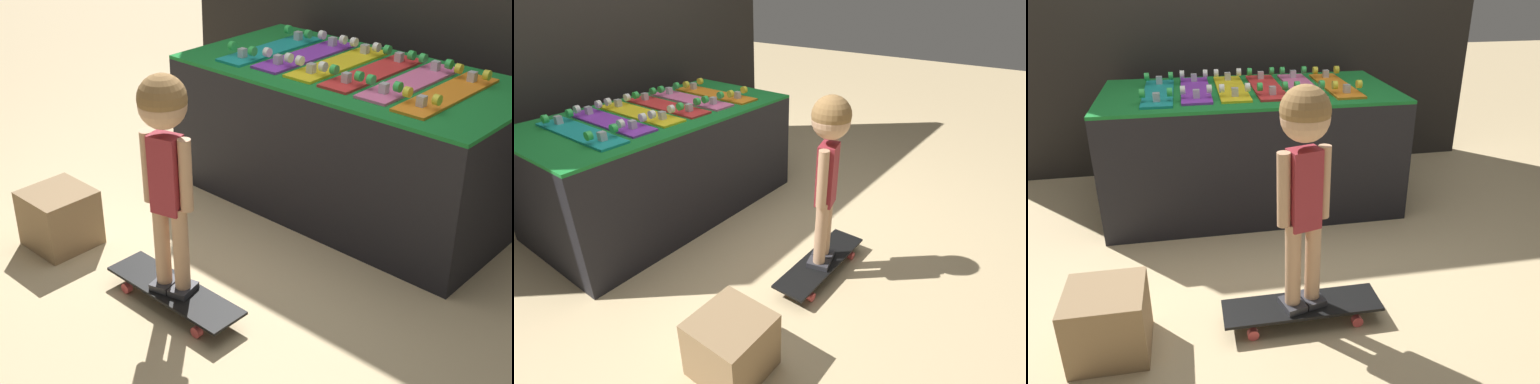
{
  "view_description": "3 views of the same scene",
  "coord_description": "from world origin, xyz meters",
  "views": [
    {
      "loc": [
        2.17,
        -2.5,
        2.0
      ],
      "look_at": [
        0.11,
        -0.29,
        0.43
      ],
      "focal_mm": 50.0,
      "sensor_mm": 36.0,
      "label": 1
    },
    {
      "loc": [
        -1.72,
        -1.73,
        1.63
      ],
      "look_at": [
        0.1,
        -0.34,
        0.41
      ],
      "focal_mm": 28.0,
      "sensor_mm": 36.0,
      "label": 2
    },
    {
      "loc": [
        -0.4,
        -2.63,
        1.53
      ],
      "look_at": [
        0.06,
        -0.28,
        0.45
      ],
      "focal_mm": 35.0,
      "sensor_mm": 36.0,
      "label": 3
    }
  ],
  "objects": [
    {
      "name": "skateboard_red_on_rack",
      "position": [
        0.12,
        0.64,
        0.81
      ],
      "size": [
        0.19,
        0.75,
        0.09
      ],
      "color": "red",
      "rests_on": "display_rack"
    },
    {
      "name": "child",
      "position": [
        0.05,
        -0.77,
        0.81
      ],
      "size": [
        0.24,
        0.21,
        1.03
      ],
      "rotation": [
        0.0,
        0.0,
        0.26
      ],
      "color": "#2D2D33",
      "rests_on": "skateboard_on_floor"
    },
    {
      "name": "storage_box",
      "position": [
        -0.81,
        -0.81,
        0.15
      ],
      "size": [
        0.33,
        0.32,
        0.31
      ],
      "color": "#8E704C",
      "rests_on": "ground_plane"
    },
    {
      "name": "skateboard_purple_on_rack",
      "position": [
        -0.35,
        0.64,
        0.81
      ],
      "size": [
        0.19,
        0.75,
        0.09
      ],
      "color": "purple",
      "rests_on": "display_rack"
    },
    {
      "name": "display_rack",
      "position": [
        0.0,
        0.62,
        0.4
      ],
      "size": [
        1.91,
        0.99,
        0.8
      ],
      "color": "black",
      "rests_on": "ground_plane"
    },
    {
      "name": "skateboard_teal_on_rack",
      "position": [
        -0.58,
        0.6,
        0.81
      ],
      "size": [
        0.19,
        0.75,
        0.09
      ],
      "color": "teal",
      "rests_on": "display_rack"
    },
    {
      "name": "skateboard_pink_on_rack",
      "position": [
        0.35,
        0.64,
        0.81
      ],
      "size": [
        0.19,
        0.75,
        0.09
      ],
      "color": "pink",
      "rests_on": "display_rack"
    },
    {
      "name": "skateboard_orange_on_rack",
      "position": [
        0.58,
        0.6,
        0.81
      ],
      "size": [
        0.19,
        0.75,
        0.09
      ],
      "color": "orange",
      "rests_on": "display_rack"
    },
    {
      "name": "skateboard_on_floor",
      "position": [
        0.05,
        -0.77,
        0.07
      ],
      "size": [
        0.74,
        0.21,
        0.09
      ],
      "color": "black",
      "rests_on": "ground_plane"
    },
    {
      "name": "ground_plane",
      "position": [
        0.0,
        0.0,
        0.0
      ],
      "size": [
        16.0,
        16.0,
        0.0
      ],
      "primitive_type": "plane",
      "color": "tan"
    },
    {
      "name": "skateboard_yellow_on_rack",
      "position": [
        -0.12,
        0.65,
        0.81
      ],
      "size": [
        0.19,
        0.75,
        0.09
      ],
      "color": "yellow",
      "rests_on": "display_rack"
    }
  ]
}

